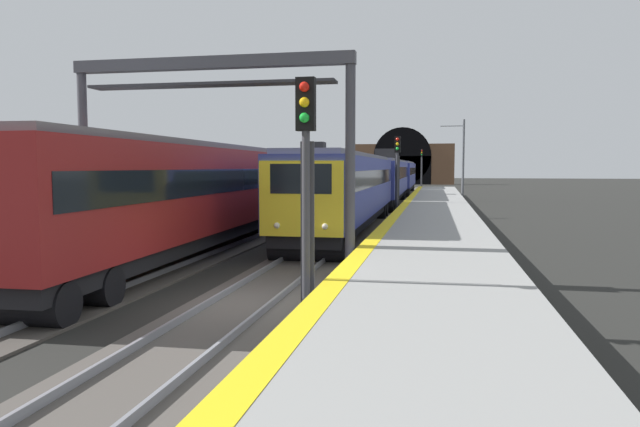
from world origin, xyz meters
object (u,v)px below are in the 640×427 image
train_adjacent_platform (273,184)px  railway_signal_far (422,165)px  railway_signal_mid (397,168)px  overhead_signal_gantry (210,110)px  catenary_mast_near (463,159)px  railway_signal_near (306,177)px  train_main_approaching (385,179)px

train_adjacent_platform → railway_signal_far: (63.35, -6.13, 1.22)m
railway_signal_mid → overhead_signal_gantry: size_ratio=0.61×
train_adjacent_platform → overhead_signal_gantry: overhead_signal_gantry is taller
train_adjacent_platform → catenary_mast_near: 28.49m
catenary_mast_near → train_adjacent_platform: bearing=157.3°
railway_signal_mid → overhead_signal_gantry: (-21.74, 3.97, 1.75)m
train_adjacent_platform → catenary_mast_near: bearing=-24.3°
railway_signal_near → railway_signal_mid: railway_signal_mid is taller
railway_signal_far → catenary_mast_near: bearing=7.4°
train_main_approaching → railway_signal_far: 44.02m
train_adjacent_platform → railway_signal_mid: (7.60, -6.13, 0.81)m
train_main_approaching → train_adjacent_platform: size_ratio=1.51×
railway_signal_near → railway_signal_mid: 26.61m
catenary_mast_near → train_main_approaching: bearing=135.9°
train_main_approaching → catenary_mast_near: size_ratio=8.25×
railway_signal_far → catenary_mast_near: catenary_mast_near is taller
railway_signal_near → railway_signal_far: railway_signal_far is taller
railway_signal_near → catenary_mast_near: bearing=173.9°
train_main_approaching → railway_signal_mid: size_ratio=12.16×
train_main_approaching → railway_signal_near: railway_signal_near is taller
railway_signal_near → overhead_signal_gantry: bearing=-140.8°
train_main_approaching → railway_signal_far: (43.96, -1.82, 1.33)m
railway_signal_near → railway_signal_mid: size_ratio=0.96×
train_adjacent_platform → railway_signal_mid: bearing=-40.5°
train_main_approaching → catenary_mast_near: catenary_mast_near is taller
railway_signal_near → overhead_signal_gantry: overhead_signal_gantry is taller
railway_signal_far → train_main_approaching: bearing=-2.4°
train_adjacent_platform → railway_signal_far: bearing=-7.1°
train_main_approaching → catenary_mast_near: 9.70m
railway_signal_mid → railway_signal_far: (55.75, 0.00, 0.41)m
railway_signal_mid → railway_signal_far: 55.75m
railway_signal_near → overhead_signal_gantry: 6.55m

